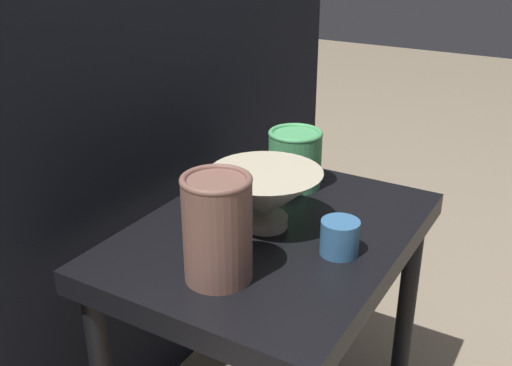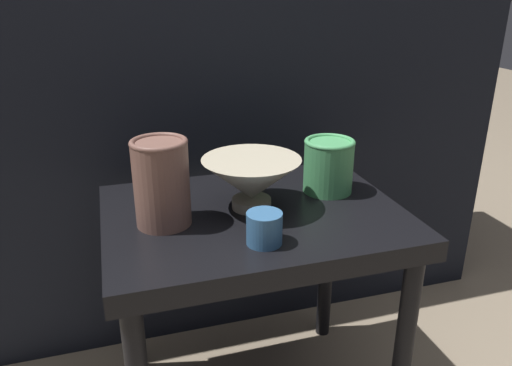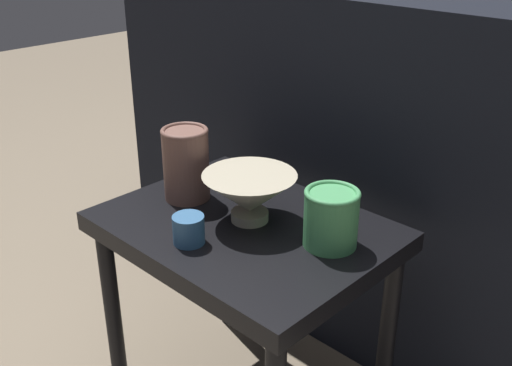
# 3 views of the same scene
# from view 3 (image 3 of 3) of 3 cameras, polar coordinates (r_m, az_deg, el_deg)

# --- Properties ---
(table) EXTENTS (0.56, 0.42, 0.47)m
(table) POSITION_cam_3_polar(r_m,az_deg,el_deg) (1.23, -1.04, -6.42)
(table) COLOR black
(table) RESTS_ON ground_plane
(couch_backdrop) EXTENTS (1.55, 0.50, 0.88)m
(couch_backdrop) POSITION_cam_3_polar(r_m,az_deg,el_deg) (1.60, 12.57, 1.83)
(couch_backdrop) COLOR black
(couch_backdrop) RESTS_ON ground_plane
(bowl) EXTENTS (0.19, 0.19, 0.10)m
(bowl) POSITION_cam_3_polar(r_m,az_deg,el_deg) (1.18, -0.55, -1.11)
(bowl) COLOR #B2A88E
(bowl) RESTS_ON table
(vase_textured_left) EXTENTS (0.10, 0.10, 0.16)m
(vase_textured_left) POSITION_cam_3_polar(r_m,az_deg,el_deg) (1.28, -6.68, 1.92)
(vase_textured_left) COLOR brown
(vase_textured_left) RESTS_ON table
(vase_colorful_right) EXTENTS (0.10, 0.10, 0.11)m
(vase_colorful_right) POSITION_cam_3_polar(r_m,az_deg,el_deg) (1.11, 7.16, -3.23)
(vase_colorful_right) COLOR #47995B
(vase_colorful_right) RESTS_ON table
(cup) EXTENTS (0.06, 0.06, 0.06)m
(cup) POSITION_cam_3_polar(r_m,az_deg,el_deg) (1.13, -6.43, -4.42)
(cup) COLOR #33608E
(cup) RESTS_ON table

